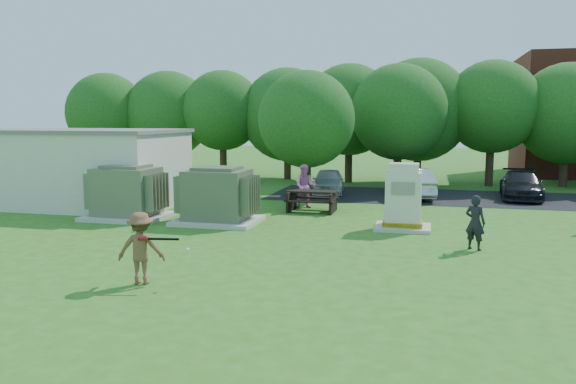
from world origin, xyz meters
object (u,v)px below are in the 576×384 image
(transformer_right, at_px, (218,197))
(batter, at_px, (141,248))
(person_by_generator, at_px, (475,223))
(car_dark, at_px, (521,185))
(generator_cabinet, at_px, (403,201))
(car_silver_a, at_px, (411,183))
(car_white, at_px, (328,181))
(person_at_picnic, at_px, (305,186))
(transformer_left, at_px, (127,193))
(picnic_table, at_px, (312,199))

(transformer_right, distance_m, batter, 7.71)
(person_by_generator, distance_m, car_dark, 12.03)
(generator_cabinet, relative_size, car_silver_a, 0.53)
(batter, bearing_deg, generator_cabinet, -138.60)
(person_by_generator, bearing_deg, car_white, -32.77)
(person_at_picnic, bearing_deg, transformer_left, -151.36)
(transformer_right, relative_size, batter, 1.78)
(transformer_right, bearing_deg, car_dark, 38.87)
(generator_cabinet, height_order, car_white, generator_cabinet)
(picnic_table, xyz_separation_m, person_by_generator, (6.00, -5.46, 0.27))
(transformer_right, xyz_separation_m, batter, (1.09, -7.63, -0.13))
(transformer_left, height_order, car_white, transformer_left)
(transformer_right, height_order, car_dark, transformer_right)
(person_at_picnic, relative_size, car_dark, 0.41)
(car_white, bearing_deg, picnic_table, -93.29)
(car_silver_a, bearing_deg, transformer_right, 37.99)
(transformer_right, relative_size, person_at_picnic, 1.60)
(transformer_left, height_order, car_silver_a, transformer_left)
(transformer_left, distance_m, person_at_picnic, 7.37)
(batter, distance_m, person_by_generator, 9.51)
(batter, distance_m, car_silver_a, 17.05)
(person_at_picnic, relative_size, car_silver_a, 0.43)
(generator_cabinet, distance_m, person_by_generator, 3.41)
(generator_cabinet, xyz_separation_m, batter, (-5.59, -8.08, -0.16))
(person_by_generator, height_order, car_white, person_by_generator)
(car_silver_a, bearing_deg, person_by_generator, 87.86)
(generator_cabinet, distance_m, picnic_table, 4.78)
(person_by_generator, height_order, person_at_picnic, person_at_picnic)
(picnic_table, xyz_separation_m, batter, (-1.78, -10.92, 0.30))
(transformer_left, xyz_separation_m, car_dark, (15.49, 9.51, -0.31))
(picnic_table, relative_size, car_dark, 0.45)
(car_silver_a, bearing_deg, car_dark, 177.55)
(transformer_right, distance_m, person_by_generator, 9.13)
(picnic_table, bearing_deg, car_silver_a, 53.74)
(car_silver_a, bearing_deg, transformer_left, 25.45)
(person_by_generator, relative_size, car_silver_a, 0.37)
(car_dark, bearing_deg, person_at_picnic, -145.84)
(transformer_right, height_order, person_at_picnic, transformer_right)
(generator_cabinet, xyz_separation_m, person_at_picnic, (-4.30, 3.73, -0.07))
(picnic_table, relative_size, car_white, 0.54)
(transformer_right, xyz_separation_m, picnic_table, (2.86, 3.29, -0.43))
(transformer_right, distance_m, picnic_table, 4.38)
(generator_cabinet, bearing_deg, picnic_table, 143.27)
(picnic_table, height_order, car_silver_a, car_silver_a)
(picnic_table, distance_m, batter, 11.07)
(transformer_right, height_order, person_by_generator, transformer_right)
(batter, xyz_separation_m, person_at_picnic, (1.29, 11.81, 0.09))
(generator_cabinet, bearing_deg, person_by_generator, -50.03)
(car_dark, bearing_deg, generator_cabinet, -114.79)
(person_by_generator, height_order, car_dark, person_by_generator)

